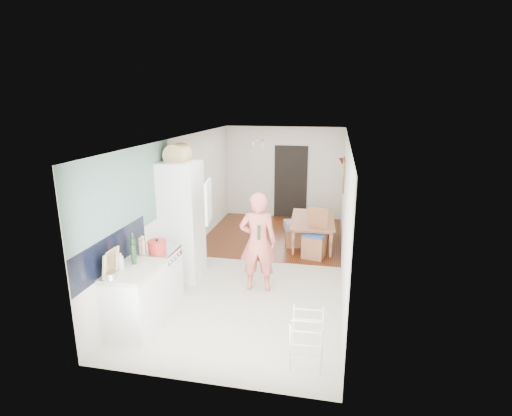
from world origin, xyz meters
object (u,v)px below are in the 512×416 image
(drying_rack, at_px, (307,342))
(person, at_px, (258,233))
(stool, at_px, (293,238))
(dining_table, at_px, (314,233))
(dining_chair, at_px, (315,234))

(drying_rack, bearing_deg, person, 113.61)
(person, bearing_deg, stool, -106.37)
(dining_table, distance_m, stool, 0.51)
(dining_chair, height_order, drying_rack, dining_chair)
(person, distance_m, stool, 2.37)
(dining_table, distance_m, drying_rack, 4.43)
(dining_table, height_order, dining_chair, dining_chair)
(person, height_order, drying_rack, person)
(dining_table, distance_m, dining_chair, 0.84)
(dining_table, xyz_separation_m, stool, (-0.44, -0.25, -0.05))
(dining_table, height_order, stool, dining_table)
(dining_table, height_order, drying_rack, drying_rack)
(dining_chair, xyz_separation_m, drying_rack, (0.12, -3.62, -0.14))
(dining_chair, bearing_deg, person, -105.13)
(stool, relative_size, drying_rack, 0.56)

